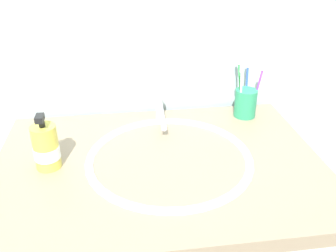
{
  "coord_description": "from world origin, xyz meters",
  "views": [
    {
      "loc": [
        -0.1,
        -0.86,
        1.42
      ],
      "look_at": [
        0.03,
        0.04,
        0.93
      ],
      "focal_mm": 39.51,
      "sensor_mm": 36.0,
      "label": 1
    }
  ],
  "objects_px": {
    "toothbrush_purple": "(258,86)",
    "soap_dispenser": "(46,148)",
    "toothbrush_cup": "(245,103)",
    "toothbrush_blue": "(247,83)",
    "faucet": "(160,108)",
    "toothbrush_white": "(241,88)",
    "toothbrush_green": "(240,82)"
  },
  "relations": [
    {
      "from": "toothbrush_green",
      "to": "faucet",
      "type": "bearing_deg",
      "value": -170.29
    },
    {
      "from": "toothbrush_purple",
      "to": "toothbrush_blue",
      "type": "height_order",
      "value": "toothbrush_purple"
    },
    {
      "from": "toothbrush_purple",
      "to": "toothbrush_blue",
      "type": "xyz_separation_m",
      "value": [
        -0.03,
        0.04,
        -0.0
      ]
    },
    {
      "from": "toothbrush_cup",
      "to": "toothbrush_purple",
      "type": "bearing_deg",
      "value": -0.09
    },
    {
      "from": "toothbrush_cup",
      "to": "toothbrush_purple",
      "type": "xyz_separation_m",
      "value": [
        0.04,
        -0.0,
        0.06
      ]
    },
    {
      "from": "toothbrush_green",
      "to": "soap_dispenser",
      "type": "xyz_separation_m",
      "value": [
        -0.62,
        -0.26,
        -0.05
      ]
    },
    {
      "from": "soap_dispenser",
      "to": "toothbrush_white",
      "type": "bearing_deg",
      "value": 19.29
    },
    {
      "from": "toothbrush_purple",
      "to": "soap_dispenser",
      "type": "xyz_separation_m",
      "value": [
        -0.67,
        -0.23,
        -0.05
      ]
    },
    {
      "from": "faucet",
      "to": "toothbrush_blue",
      "type": "relative_size",
      "value": 0.98
    },
    {
      "from": "faucet",
      "to": "toothbrush_blue",
      "type": "bearing_deg",
      "value": 10.3
    },
    {
      "from": "toothbrush_cup",
      "to": "toothbrush_green",
      "type": "distance_m",
      "value": 0.07
    },
    {
      "from": "toothbrush_blue",
      "to": "toothbrush_white",
      "type": "height_order",
      "value": "toothbrush_white"
    },
    {
      "from": "toothbrush_blue",
      "to": "soap_dispenser",
      "type": "height_order",
      "value": "toothbrush_blue"
    },
    {
      "from": "toothbrush_blue",
      "to": "toothbrush_white",
      "type": "xyz_separation_m",
      "value": [
        -0.04,
        -0.06,
        0.01
      ]
    },
    {
      "from": "toothbrush_cup",
      "to": "soap_dispenser",
      "type": "xyz_separation_m",
      "value": [
        -0.63,
        -0.23,
        0.01
      ]
    },
    {
      "from": "toothbrush_cup",
      "to": "toothbrush_purple",
      "type": "distance_m",
      "value": 0.07
    },
    {
      "from": "faucet",
      "to": "toothbrush_cup",
      "type": "relative_size",
      "value": 1.82
    },
    {
      "from": "toothbrush_purple",
      "to": "soap_dispenser",
      "type": "relative_size",
      "value": 1.13
    },
    {
      "from": "toothbrush_green",
      "to": "toothbrush_purple",
      "type": "height_order",
      "value": "toothbrush_green"
    },
    {
      "from": "faucet",
      "to": "toothbrush_white",
      "type": "relative_size",
      "value": 0.92
    },
    {
      "from": "faucet",
      "to": "soap_dispenser",
      "type": "relative_size",
      "value": 1.08
    },
    {
      "from": "toothbrush_green",
      "to": "toothbrush_white",
      "type": "xyz_separation_m",
      "value": [
        -0.01,
        -0.05,
        0.0
      ]
    },
    {
      "from": "toothbrush_blue",
      "to": "faucet",
      "type": "bearing_deg",
      "value": -169.7
    },
    {
      "from": "toothbrush_cup",
      "to": "toothbrush_blue",
      "type": "height_order",
      "value": "toothbrush_blue"
    },
    {
      "from": "toothbrush_purple",
      "to": "toothbrush_white",
      "type": "distance_m",
      "value": 0.07
    },
    {
      "from": "faucet",
      "to": "toothbrush_white",
      "type": "xyz_separation_m",
      "value": [
        0.27,
        -0.0,
        0.06
      ]
    },
    {
      "from": "soap_dispenser",
      "to": "toothbrush_purple",
      "type": "bearing_deg",
      "value": 18.84
    },
    {
      "from": "faucet",
      "to": "toothbrush_cup",
      "type": "bearing_deg",
      "value": 3.08
    },
    {
      "from": "toothbrush_white",
      "to": "faucet",
      "type": "bearing_deg",
      "value": 179.81
    },
    {
      "from": "toothbrush_blue",
      "to": "toothbrush_white",
      "type": "relative_size",
      "value": 0.94
    },
    {
      "from": "faucet",
      "to": "soap_dispenser",
      "type": "bearing_deg",
      "value": -147.5
    },
    {
      "from": "faucet",
      "to": "toothbrush_white",
      "type": "height_order",
      "value": "toothbrush_white"
    }
  ]
}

